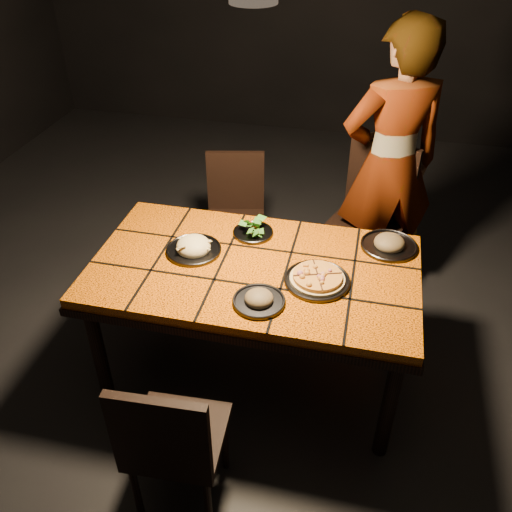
% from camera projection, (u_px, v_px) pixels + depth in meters
% --- Properties ---
extents(room_shell, '(6.04, 7.04, 3.08)m').
position_uv_depth(room_shell, '(254.00, 120.00, 2.22)').
color(room_shell, black).
rests_on(room_shell, ground).
extents(dining_table, '(1.62, 0.92, 0.75)m').
position_uv_depth(dining_table, '(254.00, 278.00, 2.70)').
color(dining_table, orange).
rests_on(dining_table, ground).
extents(chair_near, '(0.40, 0.40, 0.85)m').
position_uv_depth(chair_near, '(171.00, 441.00, 2.15)').
color(chair_near, black).
rests_on(chair_near, ground).
extents(chair_far_left, '(0.45, 0.45, 0.84)m').
position_uv_depth(chair_far_left, '(236.00, 208.00, 3.62)').
color(chair_far_left, black).
rests_on(chair_far_left, ground).
extents(chair_far_right, '(0.57, 0.57, 0.98)m').
position_uv_depth(chair_far_right, '(371.00, 210.00, 3.44)').
color(chair_far_right, black).
rests_on(chair_far_right, ground).
extents(diner, '(0.75, 0.64, 1.75)m').
position_uv_depth(diner, '(390.00, 166.00, 3.26)').
color(diner, brown).
rests_on(diner, ground).
extents(plate_pizza, '(0.33, 0.33, 0.04)m').
position_uv_depth(plate_pizza, '(317.00, 279.00, 2.54)').
color(plate_pizza, '#35353A').
rests_on(plate_pizza, dining_table).
extents(plate_pasta, '(0.28, 0.28, 0.09)m').
position_uv_depth(plate_pasta, '(194.00, 247.00, 2.74)').
color(plate_pasta, '#35353A').
rests_on(plate_pasta, dining_table).
extents(plate_salad, '(0.21, 0.21, 0.07)m').
position_uv_depth(plate_salad, '(253.00, 230.00, 2.87)').
color(plate_salad, '#35353A').
rests_on(plate_salad, dining_table).
extents(plate_mushroom_a, '(0.24, 0.24, 0.08)m').
position_uv_depth(plate_mushroom_a, '(259.00, 299.00, 2.42)').
color(plate_mushroom_a, '#35353A').
rests_on(plate_mushroom_a, dining_table).
extents(plate_mushroom_b, '(0.29, 0.29, 0.09)m').
position_uv_depth(plate_mushroom_b, '(389.00, 243.00, 2.77)').
color(plate_mushroom_b, '#35353A').
rests_on(plate_mushroom_b, dining_table).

